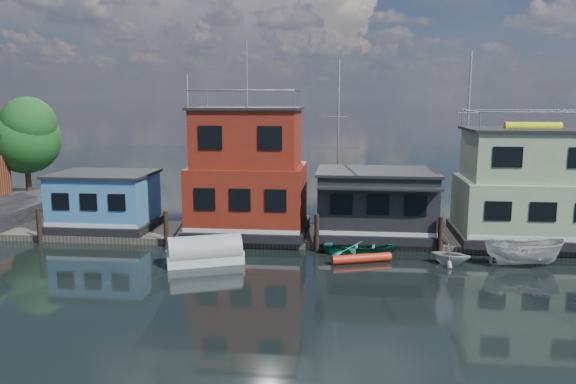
# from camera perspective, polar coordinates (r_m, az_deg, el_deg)

# --- Properties ---
(ground) EXTENTS (160.00, 160.00, 0.00)m
(ground) POSITION_cam_1_polar(r_m,az_deg,el_deg) (24.23, 11.35, -12.03)
(ground) COLOR black
(ground) RESTS_ON ground
(dock) EXTENTS (48.00, 5.00, 0.40)m
(dock) POSITION_cam_1_polar(r_m,az_deg,el_deg) (35.59, 9.65, -4.62)
(dock) COLOR #595147
(dock) RESTS_ON ground
(houseboat_blue) EXTENTS (6.40, 4.90, 3.66)m
(houseboat_blue) POSITION_cam_1_polar(r_m,az_deg,el_deg) (38.44, -18.12, -0.85)
(houseboat_blue) COLOR black
(houseboat_blue) RESTS_ON dock
(houseboat_red) EXTENTS (7.40, 5.90, 11.86)m
(houseboat_red) POSITION_cam_1_polar(r_m,az_deg,el_deg) (35.32, -4.07, 1.84)
(houseboat_red) COLOR black
(houseboat_red) RESTS_ON dock
(houseboat_dark) EXTENTS (7.40, 6.10, 4.06)m
(houseboat_dark) POSITION_cam_1_polar(r_m,az_deg,el_deg) (35.07, 8.93, -1.10)
(houseboat_dark) COLOR black
(houseboat_dark) RESTS_ON dock
(houseboat_green) EXTENTS (8.40, 5.90, 7.03)m
(houseboat_green) POSITION_cam_1_polar(r_m,az_deg,el_deg) (36.48, 23.24, 0.45)
(houseboat_green) COLOR black
(houseboat_green) RESTS_ON dock
(pilings) EXTENTS (42.28, 0.28, 2.20)m
(pilings) POSITION_cam_1_polar(r_m,az_deg,el_deg) (32.64, 9.40, -4.28)
(pilings) COLOR #2D2116
(pilings) RESTS_ON ground
(background_masts) EXTENTS (36.40, 0.16, 12.00)m
(background_masts) POSITION_cam_1_polar(r_m,az_deg,el_deg) (41.19, 15.99, 4.62)
(background_masts) COLOR silver
(background_masts) RESTS_ON ground
(red_kayak) EXTENTS (3.30, 1.56, 0.49)m
(red_kayak) POSITION_cam_1_polar(r_m,az_deg,el_deg) (30.84, 7.48, -6.70)
(red_kayak) COLOR red
(red_kayak) RESTS_ON ground
(dinghy_white) EXTENTS (2.59, 2.40, 1.12)m
(dinghy_white) POSITION_cam_1_polar(r_m,az_deg,el_deg) (31.45, 16.13, -6.08)
(dinghy_white) COLOR beige
(dinghy_white) RESTS_ON ground
(motorboat) EXTENTS (4.08, 1.59, 1.57)m
(motorboat) POSITION_cam_1_polar(r_m,az_deg,el_deg) (32.32, 22.84, -5.63)
(motorboat) COLOR beige
(motorboat) RESTS_ON ground
(dinghy_teal) EXTENTS (4.49, 3.35, 0.89)m
(dinghy_teal) POSITION_cam_1_polar(r_m,az_deg,el_deg) (32.53, 7.42, -5.47)
(dinghy_teal) COLOR #217B6B
(dinghy_teal) RESTS_ON ground
(tarp_runabout) EXTENTS (4.35, 2.96, 1.64)m
(tarp_runabout) POSITION_cam_1_polar(r_m,az_deg,el_deg) (30.71, -8.45, -6.08)
(tarp_runabout) COLOR white
(tarp_runabout) RESTS_ON ground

